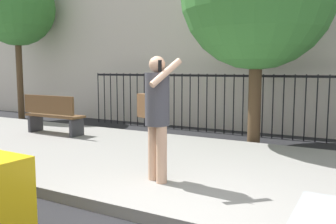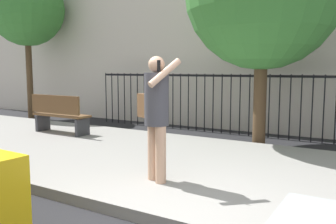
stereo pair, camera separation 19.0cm
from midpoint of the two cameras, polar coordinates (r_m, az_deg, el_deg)
sidewalk at (r=5.95m, az=10.00°, el=-9.45°), size 28.00×4.40×0.15m
iron_fence at (r=9.31m, az=17.84°, el=2.07°), size 12.03×0.04×1.60m
pedestrian_on_phone at (r=5.05m, az=-2.93°, el=0.43°), size 0.72×0.56×1.75m
street_bench at (r=9.27m, az=-18.18°, el=-0.26°), size 1.60×0.45×0.95m
street_tree_mid at (r=13.88m, az=-22.98°, el=14.70°), size 2.55×2.55×5.07m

